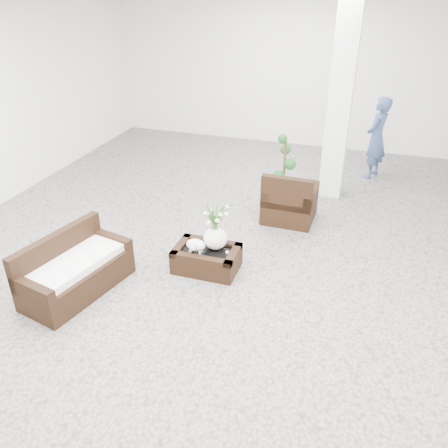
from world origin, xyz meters
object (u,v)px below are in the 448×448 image
(armchair, at_px, (290,195))
(topiary, at_px, (284,175))
(coffee_table, at_px, (207,259))
(loveseat, at_px, (75,266))

(armchair, bearing_deg, topiary, -49.86)
(coffee_table, bearing_deg, armchair, 66.50)
(armchair, bearing_deg, coffee_table, 67.87)
(coffee_table, relative_size, topiary, 0.64)
(coffee_table, distance_m, loveseat, 1.79)
(loveseat, height_order, topiary, topiary)
(topiary, bearing_deg, coffee_table, -107.20)
(coffee_table, xyz_separation_m, topiary, (0.65, 2.11, 0.54))
(coffee_table, relative_size, loveseat, 0.61)
(coffee_table, distance_m, topiary, 2.27)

